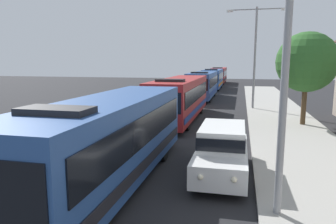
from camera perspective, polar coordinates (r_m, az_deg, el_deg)
The scene contains 9 objects.
bus_lead at distance 10.96m, azimuth -10.35°, elevation -4.64°, with size 2.58×10.75×3.21m.
bus_second_in_line at distance 22.93m, azimuth 2.32°, elevation 2.74°, with size 2.58×11.60×3.21m.
bus_middle at distance 36.42m, azimuth 6.43°, elevation 5.11°, with size 2.58×10.76×3.21m.
bus_fourth_in_line at distance 49.47m, azimuth 8.26°, elevation 6.16°, with size 2.58×10.97×3.21m.
bus_rear at distance 62.11m, azimuth 9.30°, elevation 6.75°, with size 2.58×11.41×3.21m.
white_suv at distance 12.04m, azimuth 9.91°, elevation -6.58°, with size 1.86×5.02×1.90m.
streetlamp_near at distance 8.61m, azimuth 21.04°, elevation 12.70°, with size 6.14×0.28×7.65m.
streetlamp_mid at distance 28.69m, azimuth 15.71°, elevation 11.17°, with size 5.08×0.28×8.76m.
roadside_tree at distance 22.24m, azimuth 24.12°, elevation 8.33°, with size 3.89×3.89×6.05m.
Camera 1 is at (3.00, 0.65, 4.29)m, focal length 33.22 mm.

